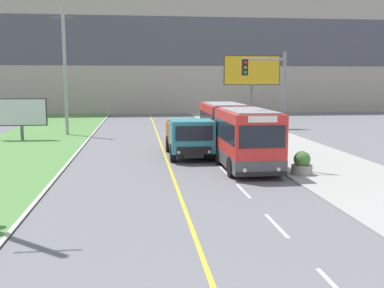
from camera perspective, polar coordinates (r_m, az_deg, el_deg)
name	(u,v)px	position (r m, az deg, el deg)	size (l,w,h in m)	color
apartment_block_background	(148,47)	(67.74, -5.58, 12.21)	(80.00, 8.04, 19.16)	#A89E8E
city_bus	(234,133)	(26.45, 5.40, 1.44)	(2.61, 12.11, 3.17)	red
dump_truck	(190,138)	(26.96, -0.28, 0.77)	(2.55, 6.53, 2.37)	black
utility_pole_far	(65,69)	(39.90, -15.83, 9.20)	(1.80, 0.28, 11.16)	#9E9E99
traffic_light_mast	(272,96)	(23.33, 10.10, 6.04)	(2.28, 0.32, 6.09)	slate
billboard_large	(252,73)	(44.33, 7.61, 8.96)	(5.54, 0.24, 7.04)	#59595B
billboard_small	(21,113)	(37.37, -20.89, 3.71)	(3.92, 0.24, 3.28)	#59595B
planter_round_near	(302,164)	(22.67, 13.79, -2.49)	(1.02, 1.02, 1.15)	gray
planter_round_second	(274,151)	(26.41, 10.35, -0.89)	(1.08, 1.08, 1.18)	gray
planter_round_third	(258,142)	(30.33, 8.39, 0.24)	(0.96, 0.96, 1.09)	gray
planter_round_far	(243,134)	(34.23, 6.50, 1.22)	(1.02, 1.02, 1.17)	gray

